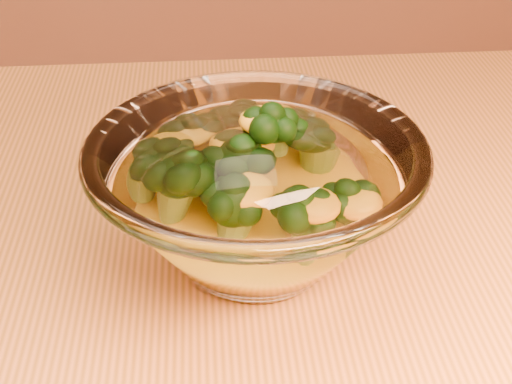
% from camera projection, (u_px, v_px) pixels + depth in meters
% --- Properties ---
extents(glass_bowl, '(0.21, 0.21, 0.10)m').
position_uv_depth(glass_bowl, '(256.00, 198.00, 0.46)').
color(glass_bowl, white).
rests_on(glass_bowl, table).
extents(cheese_sauce, '(0.11, 0.11, 0.03)m').
position_uv_depth(cheese_sauce, '(256.00, 223.00, 0.47)').
color(cheese_sauce, '#FAB215').
rests_on(cheese_sauce, glass_bowl).
extents(broccoli_heap, '(0.14, 0.14, 0.08)m').
position_uv_depth(broccoli_heap, '(247.00, 169.00, 0.46)').
color(broccoli_heap, black).
rests_on(broccoli_heap, cheese_sauce).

